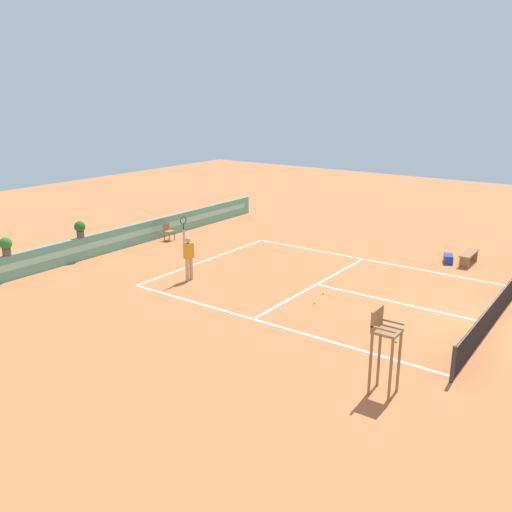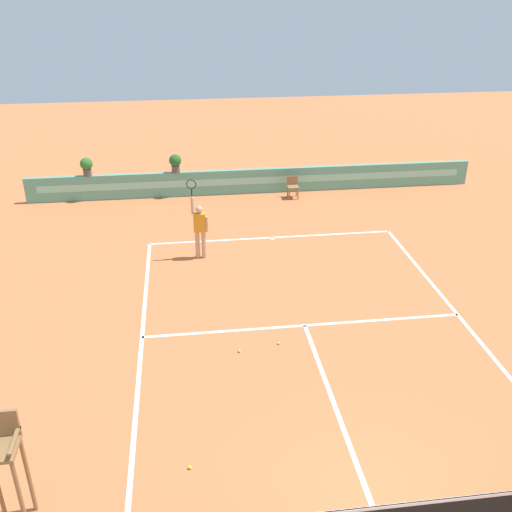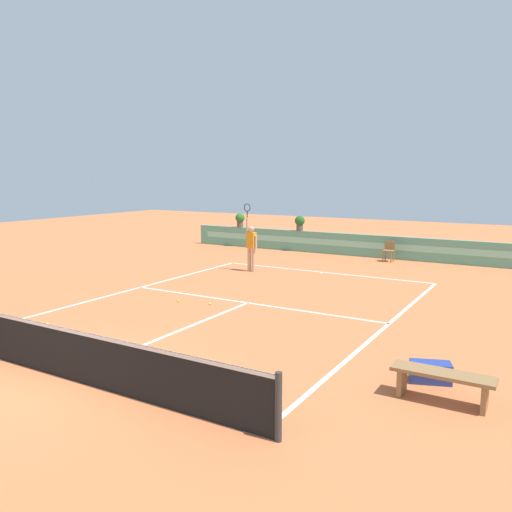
{
  "view_description": "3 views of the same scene",
  "coord_description": "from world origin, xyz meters",
  "px_view_note": "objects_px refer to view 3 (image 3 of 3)",
  "views": [
    {
      "loc": [
        -17.15,
        -3.11,
        6.96
      ],
      "look_at": [
        -0.98,
        8.55,
        1.0
      ],
      "focal_mm": 37.94,
      "sensor_mm": 36.0,
      "label": 1
    },
    {
      "loc": [
        -2.85,
        -5.82,
        8.15
      ],
      "look_at": [
        -0.98,
        8.55,
        1.0
      ],
      "focal_mm": 40.63,
      "sensor_mm": 36.0,
      "label": 2
    },
    {
      "loc": [
        7.48,
        -5.81,
        3.62
      ],
      "look_at": [
        -0.98,
        8.55,
        1.0
      ],
      "focal_mm": 35.89,
      "sensor_mm": 36.0,
      "label": 3
    }
  ],
  "objects_px": {
    "potted_plant_far_left": "(240,219)",
    "potted_plant_left": "(300,222)",
    "tennis_ball_near_baseline": "(210,304)",
    "bench_courtside": "(442,380)",
    "gear_bag": "(430,372)",
    "tennis_player": "(251,244)",
    "ball_kid_chair": "(389,250)",
    "tennis_ball_mid_court": "(178,301)",
    "tennis_ball_by_sideline": "(48,324)"
  },
  "relations": [
    {
      "from": "potted_plant_far_left",
      "to": "potted_plant_left",
      "type": "relative_size",
      "value": 1.0
    },
    {
      "from": "tennis_ball_near_baseline",
      "to": "potted_plant_left",
      "type": "height_order",
      "value": "potted_plant_left"
    },
    {
      "from": "bench_courtside",
      "to": "gear_bag",
      "type": "relative_size",
      "value": 2.29
    },
    {
      "from": "tennis_player",
      "to": "potted_plant_far_left",
      "type": "relative_size",
      "value": 3.57
    },
    {
      "from": "ball_kid_chair",
      "to": "potted_plant_left",
      "type": "bearing_deg",
      "value": 170.91
    },
    {
      "from": "gear_bag",
      "to": "tennis_ball_mid_court",
      "type": "distance_m",
      "value": 7.89
    },
    {
      "from": "potted_plant_far_left",
      "to": "potted_plant_left",
      "type": "height_order",
      "value": "same"
    },
    {
      "from": "tennis_ball_by_sideline",
      "to": "tennis_ball_near_baseline",
      "type": "bearing_deg",
      "value": 58.44
    },
    {
      "from": "tennis_ball_near_baseline",
      "to": "potted_plant_far_left",
      "type": "distance_m",
      "value": 12.25
    },
    {
      "from": "gear_bag",
      "to": "tennis_ball_mid_court",
      "type": "relative_size",
      "value": 10.29
    },
    {
      "from": "tennis_ball_mid_court",
      "to": "potted_plant_left",
      "type": "height_order",
      "value": "potted_plant_left"
    },
    {
      "from": "tennis_ball_by_sideline",
      "to": "potted_plant_far_left",
      "type": "distance_m",
      "value": 14.87
    },
    {
      "from": "tennis_player",
      "to": "potted_plant_far_left",
      "type": "distance_m",
      "value": 7.03
    },
    {
      "from": "gear_bag",
      "to": "potted_plant_far_left",
      "type": "distance_m",
      "value": 18.11
    },
    {
      "from": "ball_kid_chair",
      "to": "tennis_ball_by_sideline",
      "type": "xyz_separation_m",
      "value": [
        -4.46,
        -13.65,
        -0.44
      ]
    },
    {
      "from": "ball_kid_chair",
      "to": "tennis_ball_mid_court",
      "type": "relative_size",
      "value": 12.5
    },
    {
      "from": "potted_plant_far_left",
      "to": "potted_plant_left",
      "type": "bearing_deg",
      "value": 0.0
    },
    {
      "from": "bench_courtside",
      "to": "tennis_player",
      "type": "bearing_deg",
      "value": 136.01
    },
    {
      "from": "bench_courtside",
      "to": "tennis_ball_near_baseline",
      "type": "distance_m",
      "value": 7.63
    },
    {
      "from": "ball_kid_chair",
      "to": "potted_plant_left",
      "type": "xyz_separation_m",
      "value": [
        -4.57,
        0.73,
        0.93
      ]
    },
    {
      "from": "tennis_ball_near_baseline",
      "to": "gear_bag",
      "type": "bearing_deg",
      "value": -20.72
    },
    {
      "from": "ball_kid_chair",
      "to": "tennis_ball_by_sideline",
      "type": "relative_size",
      "value": 12.5
    },
    {
      "from": "tennis_ball_near_baseline",
      "to": "potted_plant_left",
      "type": "relative_size",
      "value": 0.09
    },
    {
      "from": "tennis_ball_mid_court",
      "to": "tennis_ball_by_sideline",
      "type": "xyz_separation_m",
      "value": [
        -1.27,
        -3.47,
        0.0
      ]
    },
    {
      "from": "potted_plant_far_left",
      "to": "tennis_ball_near_baseline",
      "type": "bearing_deg",
      "value": -61.75
    },
    {
      "from": "gear_bag",
      "to": "potted_plant_left",
      "type": "relative_size",
      "value": 0.97
    },
    {
      "from": "potted_plant_far_left",
      "to": "potted_plant_left",
      "type": "distance_m",
      "value": 3.4
    },
    {
      "from": "ball_kid_chair",
      "to": "tennis_ball_near_baseline",
      "type": "height_order",
      "value": "ball_kid_chair"
    },
    {
      "from": "ball_kid_chair",
      "to": "bench_courtside",
      "type": "height_order",
      "value": "ball_kid_chair"
    },
    {
      "from": "bench_courtside",
      "to": "potted_plant_left",
      "type": "height_order",
      "value": "potted_plant_left"
    },
    {
      "from": "ball_kid_chair",
      "to": "bench_courtside",
      "type": "xyz_separation_m",
      "value": [
        4.68,
        -13.23,
        -0.1
      ]
    },
    {
      "from": "tennis_ball_mid_court",
      "to": "tennis_ball_by_sideline",
      "type": "height_order",
      "value": "same"
    },
    {
      "from": "bench_courtside",
      "to": "tennis_ball_by_sideline",
      "type": "xyz_separation_m",
      "value": [
        -9.15,
        -0.43,
        -0.34
      ]
    },
    {
      "from": "tennis_ball_by_sideline",
      "to": "potted_plant_far_left",
      "type": "xyz_separation_m",
      "value": [
        -3.51,
        14.39,
        1.38
      ]
    },
    {
      "from": "tennis_ball_mid_court",
      "to": "bench_courtside",
      "type": "bearing_deg",
      "value": -21.11
    },
    {
      "from": "potted_plant_far_left",
      "to": "tennis_ball_mid_court",
      "type": "bearing_deg",
      "value": -66.36
    },
    {
      "from": "tennis_player",
      "to": "tennis_ball_near_baseline",
      "type": "bearing_deg",
      "value": -71.7
    },
    {
      "from": "gear_bag",
      "to": "tennis_ball_near_baseline",
      "type": "xyz_separation_m",
      "value": [
        -6.56,
        2.48,
        -0.15
      ]
    },
    {
      "from": "tennis_ball_mid_court",
      "to": "potted_plant_far_left",
      "type": "height_order",
      "value": "potted_plant_far_left"
    },
    {
      "from": "gear_bag",
      "to": "ball_kid_chair",
      "type": "bearing_deg",
      "value": 109.23
    },
    {
      "from": "potted_plant_left",
      "to": "tennis_ball_near_baseline",
      "type": "bearing_deg",
      "value": -77.58
    },
    {
      "from": "ball_kid_chair",
      "to": "gear_bag",
      "type": "relative_size",
      "value": 1.21
    },
    {
      "from": "ball_kid_chair",
      "to": "tennis_ball_near_baseline",
      "type": "relative_size",
      "value": 12.5
    },
    {
      "from": "ball_kid_chair",
      "to": "tennis_ball_mid_court",
      "type": "distance_m",
      "value": 10.69
    },
    {
      "from": "tennis_ball_near_baseline",
      "to": "potted_plant_far_left",
      "type": "xyz_separation_m",
      "value": [
        -5.76,
        10.72,
        1.38
      ]
    },
    {
      "from": "tennis_ball_mid_court",
      "to": "gear_bag",
      "type": "bearing_deg",
      "value": -16.86
    },
    {
      "from": "gear_bag",
      "to": "potted_plant_left",
      "type": "height_order",
      "value": "potted_plant_left"
    },
    {
      "from": "gear_bag",
      "to": "tennis_ball_mid_court",
      "type": "xyz_separation_m",
      "value": [
        -7.55,
        2.29,
        -0.15
      ]
    },
    {
      "from": "ball_kid_chair",
      "to": "tennis_ball_by_sideline",
      "type": "distance_m",
      "value": 14.37
    },
    {
      "from": "ball_kid_chair",
      "to": "potted_plant_left",
      "type": "distance_m",
      "value": 4.73
    }
  ]
}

